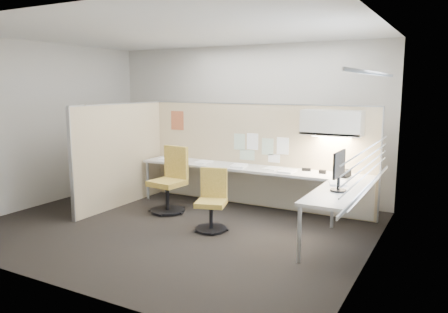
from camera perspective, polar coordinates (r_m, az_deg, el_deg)
The scene contains 28 objects.
floor at distance 6.63m, azimuth -6.17°, elevation -8.98°, with size 5.50×4.50×0.01m, color black.
ceiling at distance 6.34m, azimuth -6.62°, elevation 15.90°, with size 5.50×4.50×0.01m, color white.
wall_back at distance 8.27m, azimuth 2.63°, elevation 4.63°, with size 5.50×0.02×2.80m, color beige.
wall_front at distance 4.69m, azimuth -22.36°, elevation 0.43°, with size 5.50×0.02×2.80m, color beige.
wall_left at distance 8.22m, azimuth -22.32°, elevation 3.93°, with size 0.02×4.50×2.80m, color beige.
wall_right at distance 5.27m, azimuth 18.93°, elevation 1.52°, with size 0.02×4.50×2.80m, color beige.
window_pane at distance 5.26m, azimuth 18.75°, elevation 3.16°, with size 0.01×2.80×1.30m, color #97A5B0.
partition_back at distance 7.51m, azimuth 4.18°, elevation 0.12°, with size 4.10×0.06×1.75m, color tan.
partition_left at distance 7.72m, azimuth -13.32°, elevation 0.14°, with size 0.06×2.20×1.75m, color tan.
desk at distance 6.99m, azimuth 5.38°, elevation -2.87°, with size 4.00×2.07×0.73m.
overhead_bin at distance 6.79m, azimuth 13.94°, elevation 4.30°, with size 0.90×0.36×0.38m, color beige.
task_light_strip at distance 6.81m, azimuth 13.87°, elevation 2.54°, with size 0.60×0.06×0.02m, color #FFEABF.
pinned_papers at distance 7.43m, azimuth 4.64°, elevation 1.24°, with size 1.01×0.00×0.47m.
poster at distance 8.21m, azimuth -6.12°, elevation 4.70°, with size 0.28×0.00×0.35m, color #FF6020.
chair_left at distance 7.24m, azimuth -7.04°, elevation -3.33°, with size 0.56×0.57×1.06m.
chair_right at distance 6.32m, azimuth -1.58°, elevation -5.96°, with size 0.51×0.53×0.87m.
monitor at distance 5.70m, azimuth 14.80°, elevation -1.52°, with size 0.20×0.49×0.51m.
phone at distance 6.69m, azimuth 15.14°, elevation -2.12°, with size 0.26×0.24×0.12m.
stapler at distance 7.01m, azimuth 10.70°, elevation -1.68°, with size 0.14×0.04×0.05m, color black.
tape_dispenser at distance 6.84m, azimuth 12.74°, elevation -1.96°, with size 0.10×0.06×0.06m, color black.
coat_hook at distance 7.13m, azimuth -18.38°, elevation 3.60°, with size 0.18×0.44×1.33m.
paper_stack_0 at distance 8.08m, azimuth -7.06°, elevation -0.21°, with size 0.23×0.30×0.03m, color white.
paper_stack_1 at distance 7.66m, azimuth -2.72°, elevation -0.72°, with size 0.23×0.30×0.02m, color white.
paper_stack_2 at distance 7.22m, azimuth 1.94°, elevation -1.25°, with size 0.23×0.30×0.04m, color white.
paper_stack_3 at distance 7.13m, azimuth 6.31°, elevation -1.53°, with size 0.23×0.30×0.01m, color white.
paper_stack_4 at distance 6.88m, azimuth 8.26°, elevation -1.90°, with size 0.23×0.30×0.03m, color white.
paper_stack_5 at distance 6.19m, azimuth 14.63°, elevation -3.39°, with size 0.23×0.30×0.02m, color white.
paper_stack_6 at distance 7.96m, azimuth -7.35°, elevation -0.32°, with size 0.23×0.30×0.04m, color white.
Camera 1 is at (3.62, -5.15, 2.06)m, focal length 35.00 mm.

